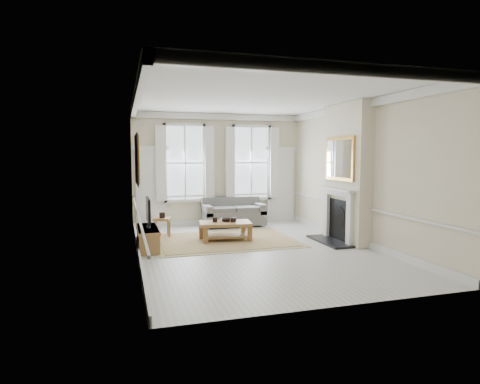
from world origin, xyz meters
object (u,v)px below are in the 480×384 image
object	(u,v)px
side_table	(162,222)
tv_stand	(148,238)
coffee_table	(225,225)
sofa	(233,214)

from	to	relation	value
side_table	tv_stand	xyz separation A→B (m)	(-0.45, -1.29, -0.15)
coffee_table	sofa	bearing A→B (deg)	78.17
side_table	coffee_table	distance (m)	1.74
side_table	tv_stand	world-z (taller)	side_table
sofa	side_table	size ratio (longest dim) A/B	3.52
sofa	coffee_table	bearing A→B (deg)	-110.54
side_table	coffee_table	xyz separation A→B (m)	(1.46, -0.95, -0.00)
side_table	tv_stand	size ratio (longest dim) A/B	0.38
sofa	tv_stand	xyz separation A→B (m)	(-2.66, -2.35, -0.11)
sofa	tv_stand	distance (m)	3.55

